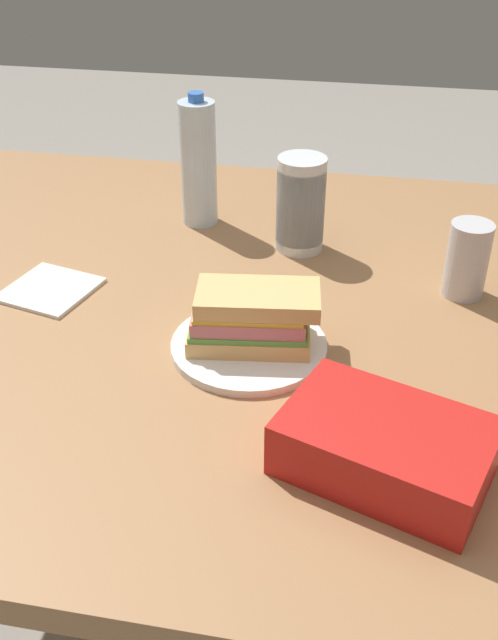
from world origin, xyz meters
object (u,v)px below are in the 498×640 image
paper_plate (249,346)px  water_bottle_tall (198,163)px  dining_table (227,345)px  chip_bag (385,447)px  plastic_cup_stack (301,204)px  soda_can_silver (467,260)px  sandwich (252,318)px

paper_plate → water_bottle_tall: 0.45m
dining_table → paper_plate: 0.16m
chip_bag → plastic_cup_stack: 0.56m
chip_bag → dining_table: bearing=-32.4°
soda_can_silver → paper_plate: bearing=-144.7°
sandwich → chip_bag: 0.28m
sandwich → soda_can_silver: soda_can_silver is taller
soda_can_silver → plastic_cup_stack: bearing=158.3°
chip_bag → soda_can_silver: (0.11, 0.42, 0.03)m
paper_plate → sandwich: size_ratio=1.16×
dining_table → sandwich: (0.06, -0.12, 0.13)m
sandwich → water_bottle_tall: (-0.17, 0.40, 0.06)m
paper_plate → plastic_cup_stack: bearing=84.9°
dining_table → chip_bag: (0.25, -0.33, 0.12)m
sandwich → plastic_cup_stack: size_ratio=1.15×
paper_plate → plastic_cup_stack: 0.34m
chip_bag → paper_plate: bearing=-27.0°
sandwich → chip_bag: bearing=-47.5°
chip_bag → sandwich: bearing=-27.8°
plastic_cup_stack → soda_can_silver: 0.30m
dining_table → sandwich: bearing=-61.9°
paper_plate → chip_bag: 0.29m
dining_table → chip_bag: chip_bag is taller
dining_table → sandwich: size_ratio=7.69×
chip_bag → plastic_cup_stack: plastic_cup_stack is taller
sandwich → plastic_cup_stack: 0.33m
sandwich → water_bottle_tall: bearing=113.5°
dining_table → plastic_cup_stack: size_ratio=8.82×
dining_table → water_bottle_tall: water_bottle_tall is taller
paper_plate → dining_table: bearing=116.3°
sandwich → soda_can_silver: 0.37m
dining_table → plastic_cup_stack: plastic_cup_stack is taller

